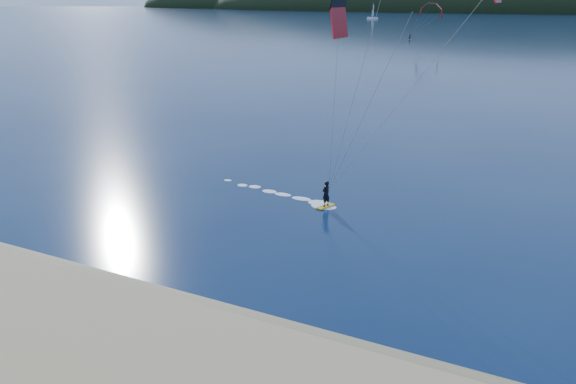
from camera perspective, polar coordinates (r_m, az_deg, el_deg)
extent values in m
plane|color=#08183A|center=(26.69, -17.06, -15.56)|extent=(1800.00, 1800.00, 0.00)
cube|color=olive|center=(29.48, -11.06, -11.32)|extent=(220.00, 2.50, 0.10)
ellipsoid|color=black|center=(738.45, 22.23, 16.69)|extent=(840.00, 280.00, 110.00)
ellipsoid|color=black|center=(888.61, -0.09, 18.23)|extent=(520.00, 220.00, 90.00)
cube|color=gold|center=(41.99, 3.86, -1.47)|extent=(1.03, 1.67, 0.09)
imported|color=black|center=(41.65, 3.89, -0.16)|extent=(0.69, 0.84, 1.97)
cylinder|color=gray|center=(36.54, 7.80, 7.85)|extent=(0.02, 0.02, 14.76)
cube|color=gold|center=(221.56, 12.31, 14.94)|extent=(1.03, 1.64, 0.09)
imported|color=black|center=(221.49, 12.33, 15.20)|extent=(1.01, 1.13, 1.92)
cylinder|color=gray|center=(217.01, 13.34, 16.17)|extent=(0.02, 0.02, 12.66)
cube|color=white|center=(436.64, 8.61, 17.10)|extent=(8.16, 3.68, 1.38)
cylinder|color=white|center=(436.50, 8.64, 17.81)|extent=(0.20, 0.20, 10.82)
cube|color=white|center=(437.79, 8.71, 17.81)|extent=(0.43, 2.54, 7.87)
cube|color=white|center=(435.03, 8.57, 17.55)|extent=(0.34, 1.96, 4.92)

